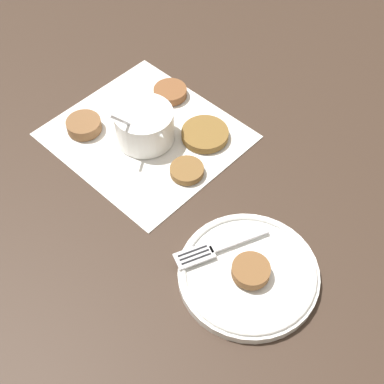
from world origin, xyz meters
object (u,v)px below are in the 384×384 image
fork (213,249)px  fritter_on_plate (251,271)px  sauce_bowl (145,127)px  serving_plate (248,273)px

fork → fritter_on_plate: bearing=17.4°
sauce_bowl → fritter_on_plate: 0.33m
serving_plate → fritter_on_plate: fritter_on_plate is taller
sauce_bowl → fritter_on_plate: (0.33, -0.03, -0.00)m
sauce_bowl → fork: sauce_bowl is taller
serving_plate → fritter_on_plate: size_ratio=3.71×
fritter_on_plate → serving_plate: bearing=161.3°
sauce_bowl → fritter_on_plate: sauce_bowl is taller
fork → sauce_bowl: bearing=169.4°
sauce_bowl → fork: (0.27, -0.05, -0.01)m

